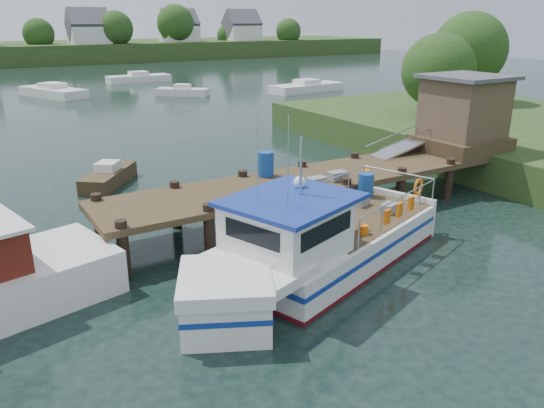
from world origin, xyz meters
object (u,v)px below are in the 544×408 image
moored_rowboat (109,176)px  moored_far (139,78)px  moored_c (307,87)px  dock (418,137)px  moored_d (53,92)px  moored_b (182,91)px  lobster_boat (314,246)px

moored_rowboat → moored_far: size_ratio=0.50×
moored_far → moored_c: size_ratio=0.88×
moored_rowboat → moored_far: moored_far is taller
dock → moored_d: (-7.20, 36.93, -1.78)m
moored_b → moored_rowboat: bearing=-110.8°
moored_d → moored_c: bearing=-15.2°
moored_b → dock: bearing=-87.8°
moored_c → moored_far: bearing=126.9°
moored_b → moored_d: moored_d is taller
moored_b → moored_d: bearing=159.9°
moored_b → moored_far: bearing=97.0°
lobster_boat → moored_far: bearing=58.4°
moored_b → moored_c: (11.23, -3.58, 0.05)m
moored_rowboat → lobster_boat: bearing=-99.2°
moored_c → moored_d: size_ratio=1.00×
moored_rowboat → moored_far: 39.64m
moored_d → moored_b: bearing=-20.3°
moored_far → moored_c: bearing=-71.5°
moored_b → moored_d: (-10.19, 5.37, 0.07)m
moored_far → dock: bearing=-109.1°
lobster_boat → moored_b: (10.65, 35.47, -0.46)m
lobster_boat → moored_far: lobster_boat is taller
moored_rowboat → moored_c: (24.37, 20.67, 0.07)m
moored_far → moored_d: 12.91m
dock → lobster_boat: bearing=-153.0°
moored_rowboat → dock: bearing=-57.4°
dock → moored_rowboat: (-10.14, 7.32, -1.88)m
dock → moored_far: bearing=86.0°
lobster_boat → moored_c: lobster_boat is taller
dock → lobster_boat: lobster_boat is taller
moored_far → moored_b: bearing=-105.7°
moored_rowboat → moored_c: size_ratio=0.44×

